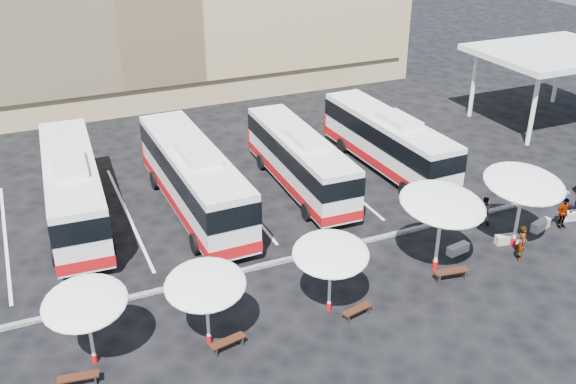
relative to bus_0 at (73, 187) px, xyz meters
name	(u,v)px	position (x,y,z in m)	size (l,w,h in m)	color
ground	(294,266)	(8.47, -8.41, -1.94)	(120.00, 120.00, 0.00)	black
service_canopy	(553,54)	(32.47, 1.59, 2.93)	(10.00, 8.00, 5.20)	white
curb_divider	(290,259)	(8.47, -7.91, -1.86)	(34.00, 0.25, 0.15)	black
bay_lines	(236,194)	(8.47, -0.41, -1.93)	(24.15, 12.00, 0.01)	white
bus_0	(73,187)	(0.00, 0.00, 0.00)	(3.25, 12.05, 3.79)	white
bus_1	(194,177)	(5.87, -1.43, 0.05)	(3.04, 12.30, 3.89)	white
bus_2	(300,159)	(12.07, -1.11, -0.15)	(2.80, 11.05, 3.49)	white
bus_3	(388,140)	(17.96, -0.83, -0.10)	(2.89, 11.38, 3.59)	white
sunshade_0	(85,303)	(-0.89, -11.29, 0.74)	(3.92, 3.94, 3.15)	white
sunshade_1	(205,285)	(3.29, -11.94, 0.75)	(3.96, 3.98, 3.16)	white
sunshade_2	(331,254)	(8.40, -11.97, 0.79)	(3.99, 4.01, 3.20)	white
sunshade_3	(442,204)	(14.15, -11.24, 1.41)	(4.57, 4.60, 3.94)	white
sunshade_4	(524,184)	(18.81, -11.05, 1.38)	(3.76, 3.81, 3.91)	white
wood_bench_0	(78,378)	(-1.57, -12.28, -1.60)	(1.45, 0.58, 0.43)	black
wood_bench_1	(228,342)	(3.82, -12.58, -1.60)	(1.46, 0.63, 0.43)	black
wood_bench_2	(357,311)	(9.23, -12.83, -1.62)	(1.40, 0.63, 0.42)	black
wood_bench_3	(451,273)	(14.31, -12.19, -1.56)	(1.62, 0.65, 0.48)	black
conc_bench_0	(458,249)	(15.97, -10.51, -1.72)	(1.17, 0.39, 0.44)	gray
conc_bench_1	(507,239)	(18.70, -10.73, -1.72)	(1.16, 0.39, 0.44)	gray
conc_bench_2	(541,225)	(21.16, -10.35, -1.70)	(1.26, 0.42, 0.47)	gray
conc_bench_3	(572,216)	(23.38, -10.24, -1.71)	(1.22, 0.41, 0.46)	gray
passenger_0	(522,243)	(18.27, -12.09, -1.07)	(0.63, 0.42, 1.74)	black
passenger_1	(484,211)	(18.84, -8.76, -1.17)	(0.74, 0.58, 1.53)	black
passenger_2	(563,213)	(22.27, -10.61, -1.12)	(0.96, 0.40, 1.63)	black
passenger_3	(576,202)	(23.59, -10.09, -1.01)	(1.19, 0.69, 1.85)	black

